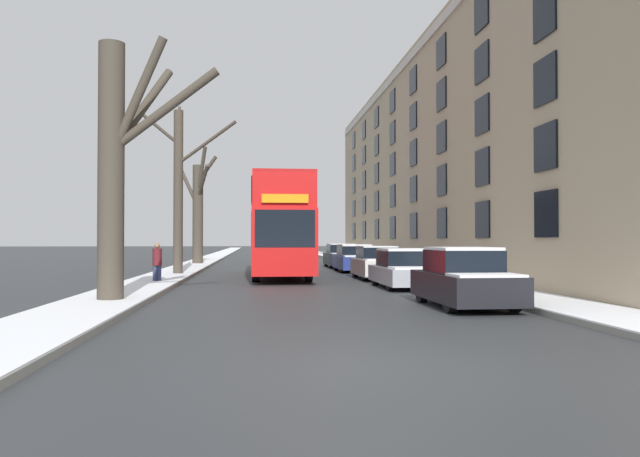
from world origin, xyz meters
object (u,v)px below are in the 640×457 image
(bare_tree_left_0, at_px, (117,163))
(pedestrian_left_sidewalk, at_px, (157,262))
(bare_tree_left_2, at_px, (198,209))
(bare_tree_left_1, at_px, (179,185))
(parked_car_1, at_px, (405,270))
(parked_car_0, at_px, (464,280))
(double_decker_bus, at_px, (279,223))
(parked_car_4, at_px, (341,256))
(parked_car_3, at_px, (355,259))
(parked_car_2, at_px, (377,264))

(bare_tree_left_0, bearing_deg, pedestrian_left_sidewalk, 90.59)
(pedestrian_left_sidewalk, bearing_deg, bare_tree_left_2, -110.94)
(bare_tree_left_2, relative_size, pedestrian_left_sidewalk, 4.92)
(bare_tree_left_1, distance_m, parked_car_1, 12.08)
(bare_tree_left_2, xyz_separation_m, pedestrian_left_sidewalk, (0.11, -17.74, -2.89))
(bare_tree_left_2, height_order, pedestrian_left_sidewalk, bare_tree_left_2)
(parked_car_0, bearing_deg, bare_tree_left_0, 171.58)
(bare_tree_left_1, height_order, double_decker_bus, bare_tree_left_1)
(bare_tree_left_2, height_order, parked_car_4, bare_tree_left_2)
(parked_car_3, distance_m, pedestrian_left_sidewalk, 12.61)
(parked_car_0, xyz_separation_m, pedestrian_left_sidewalk, (-8.93, 8.59, 0.17))
(bare_tree_left_1, bearing_deg, parked_car_2, -16.31)
(parked_car_1, relative_size, parked_car_3, 0.99)
(bare_tree_left_1, distance_m, parked_car_0, 16.75)
(parked_car_2, bearing_deg, double_decker_bus, 151.79)
(bare_tree_left_0, height_order, parked_car_3, bare_tree_left_0)
(bare_tree_left_2, relative_size, parked_car_3, 1.77)
(bare_tree_left_2, bearing_deg, bare_tree_left_0, -89.58)
(bare_tree_left_0, relative_size, parked_car_3, 1.58)
(pedestrian_left_sidewalk, bearing_deg, bare_tree_left_0, 69.30)
(parked_car_0, height_order, parked_car_4, parked_car_0)
(parked_car_0, distance_m, parked_car_4, 22.78)
(bare_tree_left_0, distance_m, parked_car_4, 23.41)
(parked_car_4, bearing_deg, parked_car_3, -90.00)
(bare_tree_left_0, bearing_deg, double_decker_bus, 69.00)
(bare_tree_left_0, height_order, parked_car_0, bare_tree_left_0)
(parked_car_0, relative_size, parked_car_4, 0.95)
(bare_tree_left_0, distance_m, bare_tree_left_1, 12.54)
(parked_car_1, distance_m, parked_car_3, 11.15)
(parked_car_4, relative_size, pedestrian_left_sidewalk, 2.74)
(pedestrian_left_sidewalk, bearing_deg, double_decker_bus, -155.34)
(bare_tree_left_2, height_order, parked_car_2, bare_tree_left_2)
(parked_car_1, height_order, parked_car_2, parked_car_2)
(parked_car_1, relative_size, pedestrian_left_sidewalk, 2.75)
(bare_tree_left_1, bearing_deg, parked_car_3, 22.60)
(bare_tree_left_0, distance_m, parked_car_3, 18.68)
(parked_car_2, relative_size, parked_car_3, 0.90)
(bare_tree_left_0, relative_size, parked_car_1, 1.59)
(bare_tree_left_0, bearing_deg, parked_car_4, 67.59)
(bare_tree_left_1, height_order, pedestrian_left_sidewalk, bare_tree_left_1)
(parked_car_0, relative_size, parked_car_3, 0.94)
(parked_car_2, distance_m, parked_car_4, 11.51)
(bare_tree_left_0, xyz_separation_m, parked_car_2, (8.85, 9.96, -3.02))
(parked_car_2, distance_m, parked_car_3, 6.22)
(bare_tree_left_1, distance_m, bare_tree_left_2, 12.51)
(parked_car_2, distance_m, pedestrian_left_sidewalk, 9.32)
(bare_tree_left_1, distance_m, parked_car_4, 13.01)
(parked_car_1, bearing_deg, parked_car_2, 90.00)
(bare_tree_left_0, bearing_deg, bare_tree_left_1, 89.64)
(parked_car_1, distance_m, parked_car_2, 4.93)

